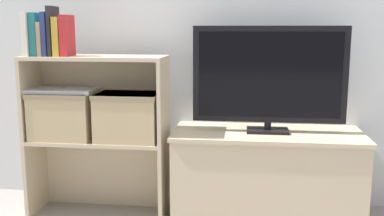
{
  "coord_description": "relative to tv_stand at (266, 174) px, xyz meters",
  "views": [
    {
      "loc": [
        0.28,
        -2.16,
        1.03
      ],
      "look_at": [
        0.0,
        0.14,
        0.61
      ],
      "focal_mm": 42.0,
      "sensor_mm": 36.0,
      "label": 1
    }
  ],
  "objects": [
    {
      "name": "book_charcoal",
      "position": [
        -1.12,
        -0.1,
        0.77
      ],
      "size": [
        0.02,
        0.13,
        0.26
      ],
      "color": "#232328",
      "rests_on": "bookshelf_upper_tier"
    },
    {
      "name": "book_crimson",
      "position": [
        -1.05,
        -0.1,
        0.75
      ],
      "size": [
        0.04,
        0.13,
        0.21
      ],
      "color": "#B22328",
      "rests_on": "bookshelf_upper_tier"
    },
    {
      "name": "laptop",
      "position": [
        -1.09,
        -0.08,
        0.46
      ],
      "size": [
        0.36,
        0.21,
        0.02
      ],
      "color": "#BCBCC1",
      "rests_on": "storage_basket_left"
    },
    {
      "name": "book_teal",
      "position": [
        -1.21,
        -0.1,
        0.75
      ],
      "size": [
        0.03,
        0.12,
        0.22
      ],
      "color": "#1E7075",
      "rests_on": "bookshelf_upper_tier"
    },
    {
      "name": "book_tan",
      "position": [
        -1.18,
        -0.1,
        0.73
      ],
      "size": [
        0.02,
        0.13,
        0.18
      ],
      "color": "tan",
      "rests_on": "bookshelf_upper_tier"
    },
    {
      "name": "bookshelf_upper_tier",
      "position": [
        -0.92,
        -0.01,
        0.47
      ],
      "size": [
        0.75,
        0.28,
        0.45
      ],
      "color": "#CCB793",
      "rests_on": "bookshelf_lower_tier"
    },
    {
      "name": "bookshelf_lower_tier",
      "position": [
        -0.92,
        -0.02,
        0.03
      ],
      "size": [
        0.75,
        0.28,
        0.43
      ],
      "color": "#CCB793",
      "rests_on": "ground_plane"
    },
    {
      "name": "storage_basket_right",
      "position": [
        -0.74,
        -0.08,
        0.33
      ],
      "size": [
        0.33,
        0.25,
        0.25
      ],
      "color": "tan",
      "rests_on": "bookshelf_lower_tier"
    },
    {
      "name": "book_ivory",
      "position": [
        -1.25,
        -0.1,
        0.75
      ],
      "size": [
        0.03,
        0.16,
        0.23
      ],
      "color": "silver",
      "rests_on": "bookshelf_upper_tier"
    },
    {
      "name": "tv_stand",
      "position": [
        0.0,
        0.0,
        0.0
      ],
      "size": [
        1.01,
        0.44,
        0.48
      ],
      "color": "#CCB793",
      "rests_on": "ground_plane"
    },
    {
      "name": "storage_basket_left",
      "position": [
        -1.09,
        -0.08,
        0.33
      ],
      "size": [
        0.33,
        0.25,
        0.25
      ],
      "color": "tan",
      "rests_on": "bookshelf_lower_tier"
    },
    {
      "name": "book_mustard",
      "position": [
        -1.09,
        -0.1,
        0.74
      ],
      "size": [
        0.03,
        0.13,
        0.2
      ],
      "color": "gold",
      "rests_on": "bookshelf_upper_tier"
    },
    {
      "name": "book_navy",
      "position": [
        -1.15,
        -0.1,
        0.75
      ],
      "size": [
        0.02,
        0.14,
        0.23
      ],
      "color": "navy",
      "rests_on": "bookshelf_upper_tier"
    },
    {
      "name": "tv",
      "position": [
        0.0,
        -0.0,
        0.54
      ],
      "size": [
        0.8,
        0.14,
        0.56
      ],
      "color": "black",
      "rests_on": "tv_stand"
    }
  ]
}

